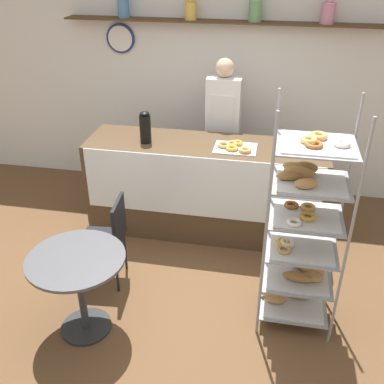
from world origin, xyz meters
The scene contains 9 objects.
ground_plane centered at (0.00, 0.00, 0.00)m, with size 14.00×14.00×0.00m, color brown.
back_wall centered at (0.00, 2.23, 1.37)m, with size 10.00×0.30×2.70m.
display_counter centered at (0.00, 1.13, 0.51)m, with size 2.45×0.68×1.02m.
pastry_rack centered at (0.95, -0.04, 0.86)m, with size 0.59×0.51×1.90m.
person_worker centered at (0.10, 1.74, 0.96)m, with size 0.38×0.23×1.74m.
cafe_table centered at (-0.72, -0.52, 0.55)m, with size 0.75×0.75×0.73m.
cafe_chair centered at (-0.69, 0.12, 0.52)m, with size 0.41×0.41×0.86m.
coffee_carafe centered at (-0.60, 1.06, 1.18)m, with size 0.11×0.11×0.33m.
donut_tray_counter centered at (0.30, 1.07, 1.04)m, with size 0.42×0.32×0.05m.
Camera 1 is at (0.65, -3.01, 2.82)m, focal length 42.00 mm.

